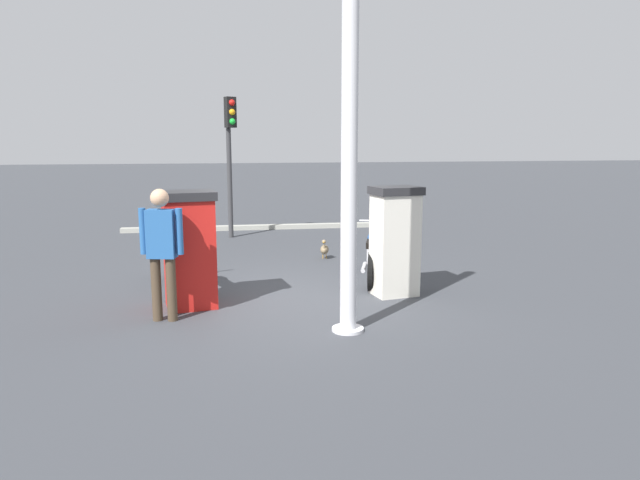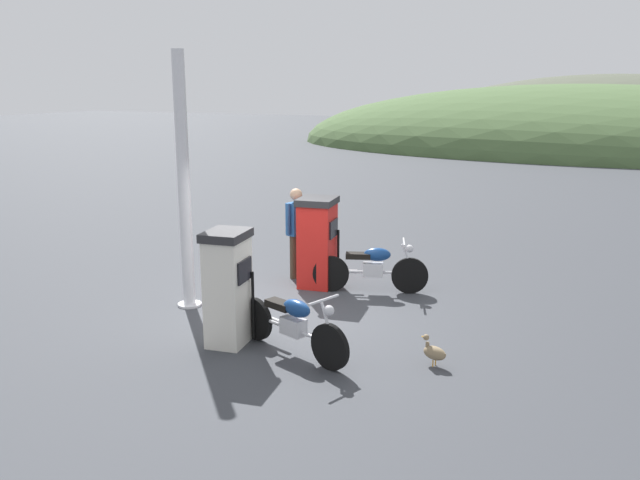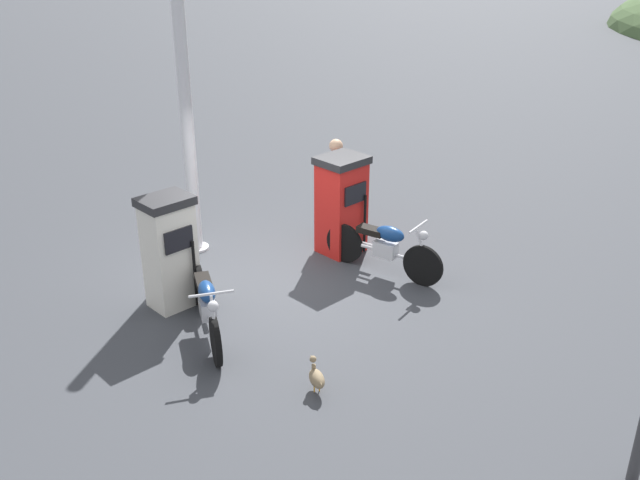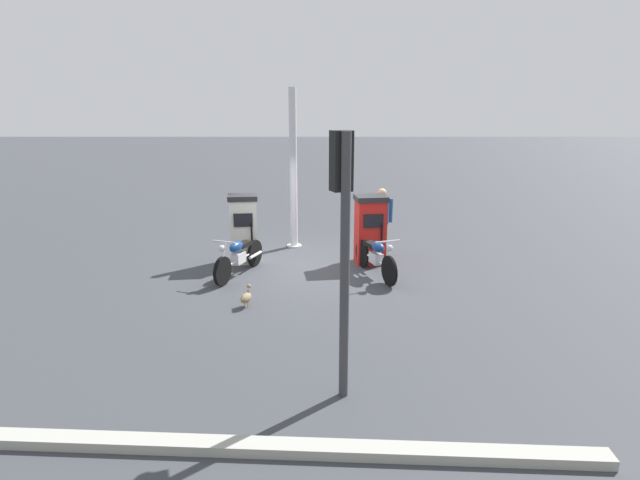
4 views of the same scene
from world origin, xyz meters
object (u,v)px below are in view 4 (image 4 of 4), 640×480
at_px(motorcycle_near_pump, 239,256).
at_px(roadside_traffic_light, 343,220).
at_px(fuel_pump_far, 370,229).
at_px(wandering_duck, 246,297).
at_px(attendant_person, 381,217).
at_px(fuel_pump_near, 244,229).
at_px(canopy_support_pole, 293,173).
at_px(motorcycle_far_pump, 376,256).

distance_m(motorcycle_near_pump, roadside_traffic_light, 5.66).
bearing_deg(fuel_pump_far, wandering_duck, -41.95).
distance_m(attendant_person, roadside_traffic_light, 6.76).
distance_m(fuel_pump_near, roadside_traffic_light, 6.46).
relative_size(fuel_pump_near, motorcycle_near_pump, 0.83).
xyz_separation_m(fuel_pump_far, motorcycle_near_pump, (1.01, -3.05, -0.39)).
distance_m(wandering_duck, roadside_traffic_light, 4.06).
bearing_deg(canopy_support_pole, attendant_person, 67.98).
height_order(motorcycle_near_pump, roadside_traffic_light, roadside_traffic_light).
distance_m(motorcycle_far_pump, canopy_support_pole, 3.59).
distance_m(fuel_pump_near, canopy_support_pole, 2.23).
distance_m(motorcycle_far_pump, attendant_person, 1.77).
xyz_separation_m(fuel_pump_near, canopy_support_pole, (-1.51, 1.14, 1.18)).
height_order(fuel_pump_far, roadside_traffic_light, roadside_traffic_light).
bearing_deg(motorcycle_near_pump, roadside_traffic_light, 23.32).
relative_size(motorcycle_far_pump, canopy_support_pole, 0.47).
height_order(motorcycle_far_pump, roadside_traffic_light, roadside_traffic_light).
bearing_deg(roadside_traffic_light, attendant_person, 168.99).
distance_m(fuel_pump_near, wandering_duck, 3.02).
bearing_deg(fuel_pump_far, motorcycle_far_pump, 1.92).
bearing_deg(attendant_person, motorcycle_far_pump, -10.12).
bearing_deg(canopy_support_pole, roadside_traffic_light, 7.63).
height_order(motorcycle_far_pump, attendant_person, attendant_person).
bearing_deg(roadside_traffic_light, motorcycle_far_pump, 168.69).
bearing_deg(fuel_pump_far, canopy_support_pole, -128.07).
bearing_deg(roadside_traffic_light, fuel_pump_near, -160.15).
relative_size(motorcycle_near_pump, attendant_person, 1.16).
bearing_deg(fuel_pump_near, canopy_support_pole, 142.98).
bearing_deg(canopy_support_pole, motorcycle_near_pump, -23.85).
xyz_separation_m(motorcycle_near_pump, roadside_traffic_light, (4.90, 2.11, 1.90)).
bearing_deg(motorcycle_far_pump, fuel_pump_near, -108.86).
relative_size(fuel_pump_near, attendant_person, 0.96).
xyz_separation_m(motorcycle_far_pump, wandering_duck, (1.85, -2.65, -0.28)).
relative_size(fuel_pump_far, motorcycle_far_pump, 0.84).
bearing_deg(roadside_traffic_light, canopy_support_pole, -172.37).
bearing_deg(motorcycle_near_pump, wandering_duck, 12.69).
bearing_deg(attendant_person, motorcycle_near_pump, -64.50).
height_order(motorcycle_near_pump, wandering_duck, motorcycle_near_pump).
height_order(motorcycle_far_pump, canopy_support_pole, canopy_support_pole).
bearing_deg(motorcycle_far_pump, roadside_traffic_light, -11.31).
bearing_deg(motorcycle_far_pump, attendant_person, 169.88).
xyz_separation_m(fuel_pump_far, canopy_support_pole, (-1.51, -1.93, 1.18)).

